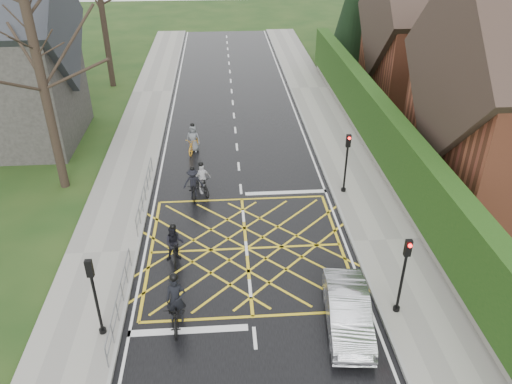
{
  "coord_description": "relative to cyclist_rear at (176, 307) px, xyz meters",
  "views": [
    {
      "loc": [
        -0.83,
        -16.92,
        12.78
      ],
      "look_at": [
        0.59,
        2.47,
        1.3
      ],
      "focal_mm": 35.0,
      "sensor_mm": 36.0,
      "label": 1
    }
  ],
  "objects": [
    {
      "name": "cyclist_front",
      "position": [
        0.69,
        8.82,
        -0.05
      ],
      "size": [
        1.15,
        1.74,
        1.7
      ],
      "rotation": [
        0.0,
        0.0,
        0.43
      ],
      "color": "black",
      "rests_on": "ground"
    },
    {
      "name": "sidewalk_right",
      "position": [
        8.63,
        4.03,
        -0.6
      ],
      "size": [
        3.0,
        80.0,
        0.15
      ],
      "primitive_type": "cube",
      "color": "gray",
      "rests_on": "ground"
    },
    {
      "name": "ground",
      "position": [
        2.63,
        4.03,
        -0.68
      ],
      "size": [
        120.0,
        120.0,
        0.0
      ],
      "primitive_type": "plane",
      "color": "black",
      "rests_on": "ground"
    },
    {
      "name": "traffic_light_se",
      "position": [
        7.73,
        -0.17,
        0.99
      ],
      "size": [
        0.24,
        0.31,
        3.21
      ],
      "rotation": [
        0.0,
        0.0,
        3.14
      ],
      "color": "black",
      "rests_on": "ground"
    },
    {
      "name": "tree_near",
      "position": [
        -6.37,
        10.03,
        7.24
      ],
      "size": [
        9.24,
        9.24,
        11.44
      ],
      "color": "black",
      "rests_on": "ground"
    },
    {
      "name": "stone_wall",
      "position": [
        10.38,
        10.03,
        -0.33
      ],
      "size": [
        0.5,
        38.0,
        0.7
      ],
      "primitive_type": "cube",
      "color": "slate",
      "rests_on": "ground"
    },
    {
      "name": "traffic_light_sw",
      "position": [
        -2.47,
        -0.47,
        0.99
      ],
      "size": [
        0.24,
        0.31,
        3.21
      ],
      "color": "black",
      "rests_on": "ground"
    },
    {
      "name": "cyclist_lead",
      "position": [
        0.1,
        13.65,
        -0.07
      ],
      "size": [
        1.01,
        1.89,
        1.75
      ],
      "rotation": [
        0.0,
        0.0,
        -0.22
      ],
      "color": "#C27E17",
      "rests_on": "ground"
    },
    {
      "name": "conifer",
      "position": [
        13.38,
        30.03,
        4.32
      ],
      "size": [
        4.6,
        4.6,
        10.0
      ],
      "color": "black",
      "rests_on": "ground"
    },
    {
      "name": "hedge",
      "position": [
        10.38,
        10.03,
        1.42
      ],
      "size": [
        0.9,
        38.0,
        2.8
      ],
      "primitive_type": "cube",
      "color": "#14360E",
      "rests_on": "stone_wall"
    },
    {
      "name": "railing_south",
      "position": [
        -2.02,
        0.53,
        0.1
      ],
      "size": [
        0.05,
        5.04,
        1.03
      ],
      "color": "slate",
      "rests_on": "ground"
    },
    {
      "name": "cyclist_back",
      "position": [
        -0.3,
        3.49,
        -0.02
      ],
      "size": [
        0.8,
        1.75,
        1.73
      ],
      "rotation": [
        0.0,
        0.0,
        0.05
      ],
      "color": "black",
      "rests_on": "ground"
    },
    {
      "name": "house_far",
      "position": [
        17.38,
        22.03,
        3.68
      ],
      "size": [
        9.8,
        8.8,
        10.3
      ],
      "color": "brown",
      "rests_on": "ground"
    },
    {
      "name": "car",
      "position": [
        5.83,
        -0.63,
        -0.02
      ],
      "size": [
        1.8,
        4.13,
        1.32
      ],
      "primitive_type": "imported",
      "rotation": [
        0.0,
        0.0,
        -0.1
      ],
      "color": "#B5B6BC",
      "rests_on": "ground"
    },
    {
      "name": "road",
      "position": [
        2.63,
        4.03,
        -0.67
      ],
      "size": [
        9.0,
        80.0,
        0.01
      ],
      "primitive_type": "cube",
      "color": "black",
      "rests_on": "ground"
    },
    {
      "name": "railing_north",
      "position": [
        -2.02,
        8.03,
        0.11
      ],
      "size": [
        0.05,
        6.04,
        1.03
      ],
      "color": "slate",
      "rests_on": "ground"
    },
    {
      "name": "sidewalk_left",
      "position": [
        -3.37,
        4.03,
        -0.6
      ],
      "size": [
        3.0,
        80.0,
        0.15
      ],
      "primitive_type": "cube",
      "color": "gray",
      "rests_on": "ground"
    },
    {
      "name": "cyclist_rear",
      "position": [
        0.0,
        0.0,
        0.0
      ],
      "size": [
        0.81,
        2.16,
        2.08
      ],
      "rotation": [
        0.0,
        0.0,
        0.03
      ],
      "color": "black",
      "rests_on": "ground"
    },
    {
      "name": "cyclist_mid",
      "position": [
        0.28,
        8.49,
        -0.07
      ],
      "size": [
        1.02,
        1.74,
        1.65
      ],
      "rotation": [
        0.0,
        0.0,
        0.08
      ],
      "color": "black",
      "rests_on": "ground"
    },
    {
      "name": "traffic_light_ne",
      "position": [
        7.73,
        8.23,
        0.99
      ],
      "size": [
        0.24,
        0.31,
        3.21
      ],
      "rotation": [
        0.0,
        0.0,
        3.14
      ],
      "color": "black",
      "rests_on": "ground"
    }
  ]
}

